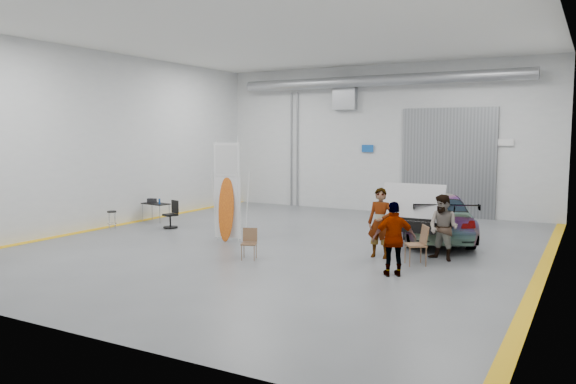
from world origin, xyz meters
The scene contains 13 objects.
ground centered at (0.00, 0.00, 0.00)m, with size 16.00×16.00×0.00m, color #5A5D62.
room_shell centered at (0.24, 2.22, 4.08)m, with size 14.02×16.18×6.01m.
sedan_car centered at (3.57, 2.96, 0.72)m, with size 2.03×4.98×1.44m, color white.
person_a centered at (3.00, -0.28, 0.92)m, with size 0.67×0.44×1.83m, color olive.
person_b centered at (4.52, 0.17, 0.85)m, with size 0.83×0.63×1.69m, color teal.
person_c centered at (3.92, -1.95, 0.85)m, with size 0.99×0.41×1.71m, color brown.
surfboard_display centered at (-1.79, -0.39, 1.27)m, with size 0.89×0.29×3.14m.
folding_chair_near centered at (0.13, -2.10, 0.25)m, with size 0.49×0.52×0.79m.
folding_chair_far centered at (4.05, -0.64, 0.31)m, with size 0.63×0.75×0.98m.
shop_stool centered at (-6.37, -0.53, 0.31)m, with size 0.32×0.32×0.62m.
work_table centered at (-6.33, 1.51, 0.67)m, with size 1.13×0.68×0.87m.
office_chair centered at (-4.81, 0.66, 0.41)m, with size 0.52×0.54×0.93m.
trunk_lid centered at (3.57, 0.72, 1.46)m, with size 1.68×1.02×0.04m, color silver.
Camera 1 is at (7.85, -14.02, 3.23)m, focal length 35.00 mm.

